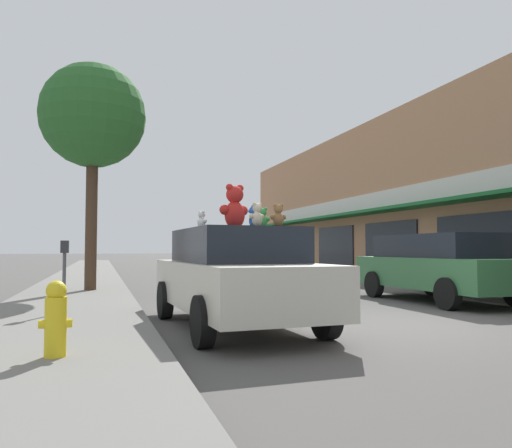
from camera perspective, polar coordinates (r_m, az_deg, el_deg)
ground_plane at (r=8.85m, az=16.04°, el=-10.99°), size 260.00×260.00×0.00m
sidewalk_near at (r=7.45m, az=-22.25°, el=-11.88°), size 2.73×90.00×0.14m
plush_art_car at (r=8.09m, az=-2.40°, el=-5.88°), size 2.13×4.67×1.59m
teddy_bear_giant at (r=8.06m, az=-2.46°, el=1.92°), size 0.55×0.39×0.72m
teddy_bear_cream at (r=7.20m, az=0.12°, el=1.05°), size 0.27×0.19×0.35m
teddy_bear_blue at (r=7.68m, az=-0.32°, el=0.81°), size 0.20×0.26×0.35m
teddy_bear_white at (r=8.08m, az=-6.24°, el=0.46°), size 0.17×0.22×0.30m
teddy_bear_green at (r=7.62m, az=0.79°, el=0.70°), size 0.22×0.20×0.31m
teddy_bear_brown at (r=7.26m, az=2.57°, el=0.97°), size 0.25×0.15×0.34m
parked_car_far_center at (r=12.80m, az=20.13°, el=-4.41°), size 2.00×4.69×1.62m
street_tree at (r=14.89m, az=-18.13°, el=11.53°), size 2.89×2.89×6.28m
fire_hydrant at (r=5.69m, az=-21.91°, el=-9.99°), size 0.33×0.22×0.79m
parking_meter at (r=9.49m, az=-21.06°, el=-4.55°), size 0.14×0.10×1.27m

